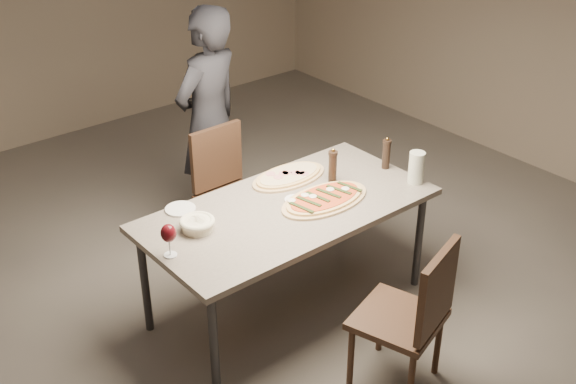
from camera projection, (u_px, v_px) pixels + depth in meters
room at (288, 107)px, 4.06m from camera, size 7.00×7.00×7.00m
dining_table at (288, 214)px, 4.41m from camera, size 1.80×0.90×0.75m
zucchini_pizza at (324, 199)px, 4.43m from camera, size 0.63×0.35×0.05m
ham_pizza at (289, 176)px, 4.69m from camera, size 0.55×0.30×0.04m
bread_basket at (197, 224)px, 4.12m from camera, size 0.21×0.21×0.07m
oil_dish at (295, 200)px, 4.43m from camera, size 0.13×0.13×0.01m
pepper_mill_left at (333, 166)px, 4.61m from camera, size 0.06×0.06×0.23m
pepper_mill_right at (386, 154)px, 4.78m from camera, size 0.06×0.06×0.23m
carafe at (416, 168)px, 4.60m from camera, size 0.10×0.10×0.21m
wine_glass at (169, 234)px, 3.85m from camera, size 0.09×0.09×0.19m
side_plate at (180, 209)px, 4.34m from camera, size 0.18×0.18×0.01m
chair_near at (414, 311)px, 3.85m from camera, size 0.55×0.55×0.94m
chair_far at (227, 185)px, 5.11m from camera, size 0.44×0.44×0.92m
diner at (209, 122)px, 5.24m from camera, size 0.71×0.56×1.71m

